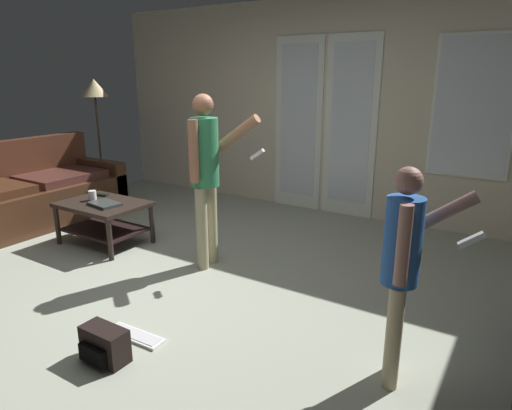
{
  "coord_description": "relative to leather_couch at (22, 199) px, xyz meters",
  "views": [
    {
      "loc": [
        2.4,
        -2.51,
        1.7
      ],
      "look_at": [
        0.72,
        0.15,
        0.79
      ],
      "focal_mm": 31.54,
      "sensor_mm": 36.0,
      "label": 1
    }
  ],
  "objects": [
    {
      "name": "wall_back_with_doors",
      "position": [
        2.64,
        2.44,
        0.96
      ],
      "size": [
        6.26,
        0.09,
        2.62
      ],
      "color": "beige",
      "rests_on": "ground_plane"
    },
    {
      "name": "floor_lamp",
      "position": [
        -0.32,
        1.41,
        1.12
      ],
      "size": [
        0.39,
        0.39,
        1.64
      ],
      "color": "#313320",
      "rests_on": "ground_plane"
    },
    {
      "name": "person_child",
      "position": [
        4.45,
        -0.49,
        0.44
      ],
      "size": [
        0.47,
        0.43,
        1.26
      ],
      "color": "tan",
      "rests_on": "ground_plane"
    },
    {
      "name": "person_adult",
      "position": [
        2.55,
        0.23,
        0.61
      ],
      "size": [
        0.6,
        0.46,
        1.55
      ],
      "color": "tan",
      "rests_on": "ground_plane"
    },
    {
      "name": "tv_remote_black",
      "position": [
        1.05,
        0.27,
        0.14
      ],
      "size": [
        0.18,
        0.09,
        0.02
      ],
      "primitive_type": "cube",
      "rotation": [
        0.0,
        0.0,
        0.22
      ],
      "color": "black",
      "rests_on": "coffee_table"
    },
    {
      "name": "ground_plane",
      "position": [
        2.57,
        -0.28,
        -0.33
      ],
      "size": [
        6.26,
        5.51,
        0.02
      ],
      "primitive_type": "cube",
      "color": "#999E8C"
    },
    {
      "name": "coffee_table",
      "position": [
        1.29,
        0.1,
        0.0
      ],
      "size": [
        0.87,
        0.62,
        0.44
      ],
      "color": "black",
      "rests_on": "ground_plane"
    },
    {
      "name": "cup_near_edge",
      "position": [
        1.13,
        0.1,
        0.18
      ],
      "size": [
        0.08,
        0.08,
        0.1
      ],
      "primitive_type": "cylinder",
      "color": "white",
      "rests_on": "coffee_table"
    },
    {
      "name": "leather_couch",
      "position": [
        0.0,
        0.0,
        0.0
      ],
      "size": [
        0.94,
        2.24,
        0.95
      ],
      "color": "#492C1C",
      "rests_on": "ground_plane"
    },
    {
      "name": "loose_keyboard",
      "position": [
        2.86,
        -0.98,
        -0.31
      ],
      "size": [
        0.44,
        0.14,
        0.02
      ],
      "color": "white",
      "rests_on": "ground_plane"
    },
    {
      "name": "laptop_closed",
      "position": [
        1.38,
        0.04,
        0.14
      ],
      "size": [
        0.34,
        0.26,
        0.03
      ],
      "primitive_type": "cube",
      "rotation": [
        0.0,
        0.0,
        -0.15
      ],
      "color": "#373C3B",
      "rests_on": "coffee_table"
    },
    {
      "name": "backpack",
      "position": [
        2.9,
        -1.26,
        -0.21
      ],
      "size": [
        0.3,
        0.19,
        0.22
      ],
      "color": "black",
      "rests_on": "ground_plane"
    }
  ]
}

